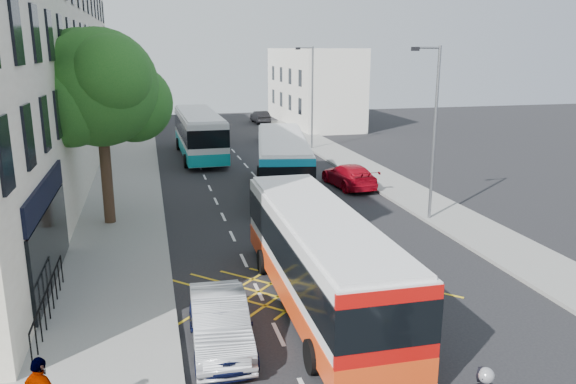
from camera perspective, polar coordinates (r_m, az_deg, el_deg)
ground at (r=15.33m, az=14.08°, el=-17.69°), size 120.00×120.00×0.00m
pavement_left at (r=27.58m, az=-17.58°, el=-3.06°), size 5.00×70.00×0.15m
pavement_right at (r=30.86m, az=13.51°, el=-0.94°), size 3.00×70.00×0.15m
terrace_main at (r=36.62m, az=-26.33°, el=10.96°), size 8.30×45.00×13.50m
terrace_far at (r=66.82m, az=-20.82°, el=10.90°), size 8.00×20.00×10.00m
building_right at (r=61.98m, az=2.48°, el=10.68°), size 6.00×18.00×8.00m
street_tree at (r=26.43m, az=-18.64°, el=9.89°), size 6.30×5.70×8.80m
lamp_near at (r=26.77m, az=14.52°, el=6.62°), size 1.45×0.15×8.00m
lamp_far at (r=45.28m, az=2.36°, el=10.08°), size 1.45×0.15×8.00m
railings at (r=18.45m, az=-23.15°, el=-10.18°), size 0.08×5.60×1.14m
bus_near at (r=17.81m, az=3.19°, el=-6.68°), size 2.85×11.05×3.10m
bus_mid at (r=31.75m, az=-0.58°, el=2.92°), size 4.80×11.82×3.24m
bus_far at (r=43.10m, az=-9.02°, el=5.91°), size 3.16×12.10×3.39m
parked_car_blue at (r=15.85m, az=-6.84°, el=-13.29°), size 1.74×4.11×1.39m
parked_car_silver at (r=15.99m, az=-6.92°, el=-12.96°), size 1.68×4.38×1.43m
red_hatchback at (r=33.49m, az=6.21°, el=1.67°), size 2.34×4.95×1.39m
distant_car_grey at (r=50.37m, az=-8.27°, el=5.90°), size 2.45×5.13×1.41m
distant_car_silver at (r=49.67m, az=-1.71°, el=5.90°), size 1.97×4.12×1.36m
distant_car_dark at (r=62.41m, az=-2.84°, el=7.63°), size 1.65×4.13×1.34m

